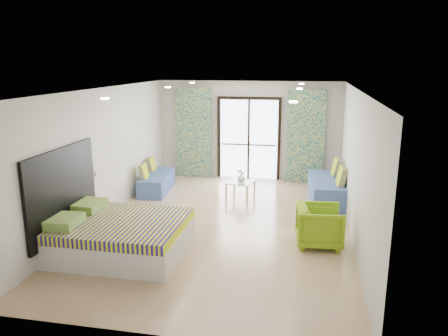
% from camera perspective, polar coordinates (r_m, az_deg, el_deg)
% --- Properties ---
extents(floor, '(5.00, 7.50, 0.01)m').
position_cam_1_polar(floor, '(8.90, -0.19, -7.40)').
color(floor, tan).
rests_on(floor, ground).
extents(ceiling, '(5.00, 7.50, 0.01)m').
position_cam_1_polar(ceiling, '(8.31, -0.20, 10.23)').
color(ceiling, silver).
rests_on(ceiling, ground).
extents(wall_back, '(5.00, 0.01, 2.70)m').
position_cam_1_polar(wall_back, '(12.14, 3.28, 4.92)').
color(wall_back, silver).
rests_on(wall_back, ground).
extents(wall_front, '(5.00, 0.01, 2.70)m').
position_cam_1_polar(wall_front, '(5.04, -8.66, -8.13)').
color(wall_front, silver).
rests_on(wall_front, ground).
extents(wall_left, '(0.01, 7.50, 2.70)m').
position_cam_1_polar(wall_left, '(9.31, -15.47, 1.72)').
color(wall_left, silver).
rests_on(wall_left, ground).
extents(wall_right, '(0.01, 7.50, 2.70)m').
position_cam_1_polar(wall_right, '(8.39, 16.79, 0.34)').
color(wall_right, silver).
rests_on(wall_right, ground).
extents(balcony_door, '(1.76, 0.08, 2.28)m').
position_cam_1_polar(balcony_door, '(12.13, 3.26, 4.48)').
color(balcony_door, black).
rests_on(balcony_door, floor).
extents(balcony_rail, '(1.52, 0.03, 0.04)m').
position_cam_1_polar(balcony_rail, '(12.19, 3.24, 3.05)').
color(balcony_rail, '#595451').
rests_on(balcony_rail, balcony_door).
extents(curtain_left, '(1.00, 0.10, 2.50)m').
position_cam_1_polar(curtain_left, '(12.29, -4.04, 4.55)').
color(curtain_left, beige).
rests_on(curtain_left, floor).
extents(curtain_right, '(1.00, 0.10, 2.50)m').
position_cam_1_polar(curtain_right, '(11.87, 10.60, 4.02)').
color(curtain_right, beige).
rests_on(curtain_right, floor).
extents(downlight_a, '(0.12, 0.12, 0.02)m').
position_cam_1_polar(downlight_a, '(6.86, -15.28, 8.74)').
color(downlight_a, '#FFE0B2').
rests_on(downlight_a, ceiling).
extents(downlight_b, '(0.12, 0.12, 0.02)m').
position_cam_1_polar(downlight_b, '(6.17, 9.06, 8.53)').
color(downlight_b, '#FFE0B2').
rests_on(downlight_b, ceiling).
extents(downlight_c, '(0.12, 0.12, 0.02)m').
position_cam_1_polar(downlight_c, '(9.64, -7.33, 10.43)').
color(downlight_c, '#FFE0B2').
rests_on(downlight_c, ceiling).
extents(downlight_d, '(0.12, 0.12, 0.02)m').
position_cam_1_polar(downlight_d, '(9.16, 9.82, 10.17)').
color(downlight_d, '#FFE0B2').
rests_on(downlight_d, ceiling).
extents(downlight_e, '(0.12, 0.12, 0.02)m').
position_cam_1_polar(downlight_e, '(11.55, -4.17, 11.04)').
color(downlight_e, '#FFE0B2').
rests_on(downlight_e, ceiling).
extents(downlight_f, '(0.12, 0.12, 0.02)m').
position_cam_1_polar(downlight_f, '(11.15, 10.10, 10.77)').
color(downlight_f, '#FFE0B2').
rests_on(downlight_f, ceiling).
extents(headboard, '(0.06, 2.10, 1.50)m').
position_cam_1_polar(headboard, '(7.97, -20.30, -2.88)').
color(headboard, black).
rests_on(headboard, floor).
extents(switch_plate, '(0.02, 0.10, 0.10)m').
position_cam_1_polar(switch_plate, '(9.02, -16.29, -0.68)').
color(switch_plate, silver).
rests_on(switch_plate, wall_left).
extents(bed, '(2.17, 1.77, 0.75)m').
position_cam_1_polar(bed, '(7.76, -13.56, -8.61)').
color(bed, silver).
rests_on(bed, floor).
extents(daybed_left, '(0.79, 1.66, 0.79)m').
position_cam_1_polar(daybed_left, '(11.19, -8.86, -1.78)').
color(daybed_left, '#405B98').
rests_on(daybed_left, floor).
extents(daybed_right, '(0.88, 1.95, 0.94)m').
position_cam_1_polar(daybed_right, '(10.57, 13.33, -2.65)').
color(daybed_right, '#405B98').
rests_on(daybed_right, floor).
extents(coffee_table, '(0.72, 0.72, 0.70)m').
position_cam_1_polar(coffee_table, '(10.51, 2.17, -2.00)').
color(coffee_table, silver).
rests_on(coffee_table, floor).
extents(vase, '(0.24, 0.25, 0.20)m').
position_cam_1_polar(vase, '(10.46, 2.27, -1.26)').
color(vase, white).
rests_on(vase, coffee_table).
extents(armchair, '(0.80, 0.84, 0.80)m').
position_cam_1_polar(armchair, '(8.00, 12.39, -7.15)').
color(armchair, '#7FB016').
rests_on(armchair, floor).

